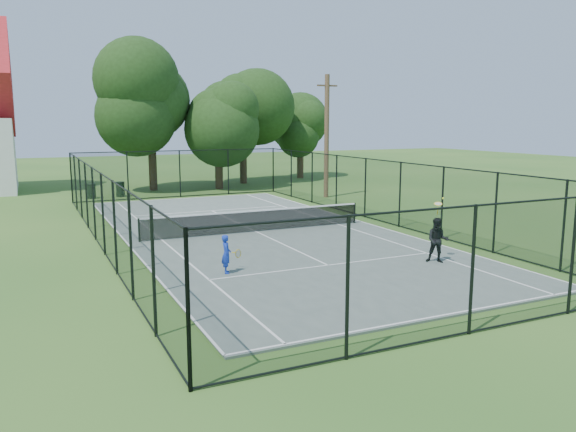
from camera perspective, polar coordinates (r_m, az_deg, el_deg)
name	(u,v)px	position (r m, az deg, el deg)	size (l,w,h in m)	color
ground	(256,233)	(24.46, -3.25, -1.73)	(120.00, 120.00, 0.00)	#2B551D
tennis_court	(256,232)	(24.46, -3.25, -1.66)	(11.00, 24.00, 0.06)	#505E58
tennis_net	(256,220)	(24.35, -3.26, -0.40)	(10.08, 0.08, 0.95)	black
fence	(256,199)	(24.21, -3.28, 1.75)	(13.10, 26.10, 3.00)	black
tree_near_left	(150,108)	(40.59, -13.81, 10.59)	(7.11, 7.11, 9.27)	#332114
tree_near_mid	(218,126)	(40.46, -7.12, 9.08)	(5.58, 5.58, 7.30)	#332114
tree_near_right	(243,114)	(44.07, -4.63, 10.25)	(6.08, 6.08, 8.39)	#332114
tree_far_right	(300,129)	(47.99, 1.27, 8.80)	(5.06, 5.06, 6.69)	#332114
trash_bin_left	(91,191)	(37.41, -19.36, 2.41)	(0.58, 0.58, 0.94)	black
trash_bin_right	(120,189)	(37.74, -16.67, 2.63)	(0.58, 0.58, 0.97)	black
utility_pole	(327,136)	(35.77, 3.95, 8.14)	(1.40, 0.30, 7.68)	#4C3823
player_blue	(226,254)	(17.80, -6.27, -3.86)	(0.78, 0.50, 1.23)	#1632BE
player_black	(438,240)	(19.65, 14.95, -2.38)	(0.94, 0.95, 2.17)	black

